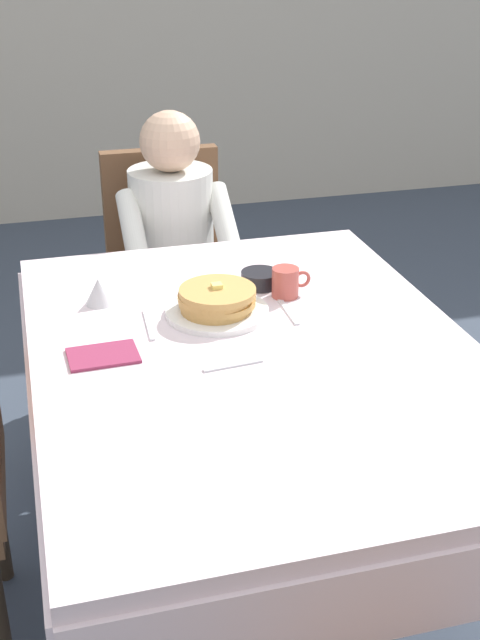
# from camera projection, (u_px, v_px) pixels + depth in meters

# --- Properties ---
(ground_plane) EXTENTS (14.00, 14.00, 0.00)m
(ground_plane) POSITION_uv_depth(u_px,v_px,m) (254.00, 574.00, 2.39)
(ground_plane) COLOR #3D4756
(dining_table_main) EXTENTS (1.12, 1.52, 0.74)m
(dining_table_main) POSITION_uv_depth(u_px,v_px,m) (256.00, 379.00, 2.11)
(dining_table_main) COLOR silver
(dining_table_main) RESTS_ON ground
(chair_diner) EXTENTS (0.44, 0.45, 0.93)m
(chair_diner) POSITION_uv_depth(u_px,v_px,m) (168.00, 259.00, 3.17)
(chair_diner) COLOR brown
(chair_diner) RESTS_ON ground
(diner_person) EXTENTS (0.40, 0.43, 1.12)m
(diner_person) POSITION_uv_depth(u_px,v_px,m) (174.00, 238.00, 2.98)
(diner_person) COLOR silver
(diner_person) RESTS_ON ground
(plate_breakfast) EXTENTS (0.28, 0.28, 0.02)m
(plate_breakfast) POSITION_uv_depth(u_px,v_px,m) (217.00, 312.00, 2.24)
(plate_breakfast) COLOR white
(plate_breakfast) RESTS_ON dining_table_main
(breakfast_stack) EXTENTS (0.21, 0.21, 0.07)m
(breakfast_stack) POSITION_uv_depth(u_px,v_px,m) (216.00, 299.00, 2.22)
(breakfast_stack) COLOR tan
(breakfast_stack) RESTS_ON plate_breakfast
(cup_coffee) EXTENTS (0.11, 0.08, 0.08)m
(cup_coffee) POSITION_uv_depth(u_px,v_px,m) (286.00, 282.00, 2.33)
(cup_coffee) COLOR #B24C42
(cup_coffee) RESTS_ON dining_table_main
(bowl_butter) EXTENTS (0.11, 0.11, 0.04)m
(bowl_butter) POSITION_uv_depth(u_px,v_px,m) (260.00, 279.00, 2.40)
(bowl_butter) COLOR black
(bowl_butter) RESTS_ON dining_table_main
(syrup_pitcher) EXTENTS (0.08, 0.08, 0.07)m
(syrup_pitcher) POSITION_uv_depth(u_px,v_px,m) (99.00, 291.00, 2.29)
(syrup_pitcher) COLOR silver
(syrup_pitcher) RESTS_ON dining_table_main
(fork_left_of_plate) EXTENTS (0.02, 0.18, 0.00)m
(fork_left_of_plate) POSITION_uv_depth(u_px,v_px,m) (149.00, 325.00, 2.18)
(fork_left_of_plate) COLOR silver
(fork_left_of_plate) RESTS_ON dining_table_main
(knife_right_of_plate) EXTENTS (0.02, 0.20, 0.00)m
(knife_right_of_plate) POSITION_uv_depth(u_px,v_px,m) (286.00, 309.00, 2.27)
(knife_right_of_plate) COLOR silver
(knife_right_of_plate) RESTS_ON dining_table_main
(spoon_near_edge) EXTENTS (0.15, 0.03, 0.00)m
(spoon_near_edge) POSITION_uv_depth(u_px,v_px,m) (233.00, 365.00, 1.98)
(spoon_near_edge) COLOR silver
(spoon_near_edge) RESTS_ON dining_table_main
(napkin_folded) EXTENTS (0.17, 0.13, 0.01)m
(napkin_folded) POSITION_uv_depth(u_px,v_px,m) (103.00, 355.00, 2.02)
(napkin_folded) COLOR #8C2D4C
(napkin_folded) RESTS_ON dining_table_main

